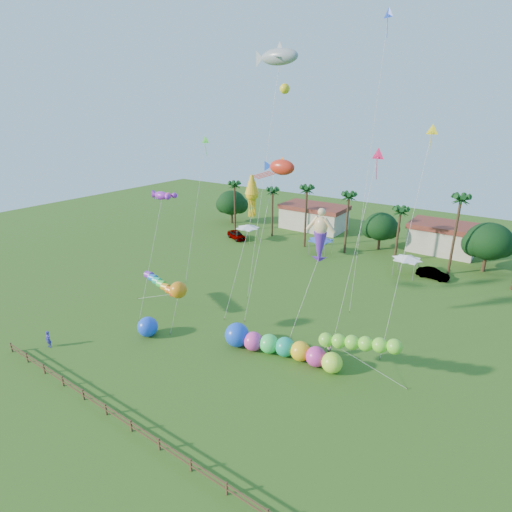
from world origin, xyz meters
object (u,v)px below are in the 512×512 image
Objects in this scene: car_a at (236,235)px; caterpillar_inflatable at (277,346)px; spectator_b at (328,348)px; blue_ball at (148,327)px; car_b at (433,274)px; spectator_a at (48,339)px.

caterpillar_inflatable is at bearing -112.31° from car_a.
spectator_b is (30.02, -24.60, 0.15)m from car_a.
caterpillar_inflatable is 5.69× the size of blue_ball.
spectator_b reaches higher than car_b.
spectator_b is 0.89× the size of blue_ball.
car_b is at bearing 131.87° from spectator_b.
spectator_b is at bearing 176.48° from car_b.
caterpillar_inflatable reaches higher than car_a.
spectator_a reaches higher than car_b.
caterpillar_inflatable is 13.81m from blue_ball.
car_a reaches higher than car_b.
blue_ball is at bearing 152.74° from car_b.
spectator_b is at bearing 23.33° from blue_ball.
spectator_b is at bearing -105.21° from car_a.
blue_ball is (6.43, 7.13, 0.18)m from spectator_a.
caterpillar_inflatable is at bearing 19.95° from blue_ball.
spectator_b is 4.88m from caterpillar_inflatable.
spectator_a is 9.60m from blue_ball.
car_a is 1.08× the size of car_b.
spectator_a is at bearing -146.42° from car_a.
car_a is at bearing -169.05° from spectator_b.
spectator_a is at bearing -98.06° from spectator_b.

